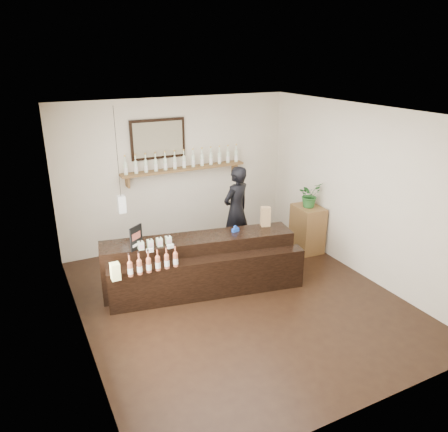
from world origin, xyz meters
TOP-DOWN VIEW (x-y plane):
  - ground at (0.00, 0.00)m, footprint 5.00×5.00m
  - room_shell at (0.00, 0.00)m, footprint 5.00×5.00m
  - back_wall_decor at (-0.14, 2.37)m, footprint 2.66×0.96m
  - counter at (-0.37, 0.59)m, footprint 3.06×1.36m
  - promo_sign at (-1.33, 0.69)m, footprint 0.22×0.17m
  - paper_bag at (0.83, 0.63)m, footprint 0.18×0.15m
  - tape_dispenser at (0.26, 0.63)m, footprint 0.13×0.07m
  - side_cabinet at (2.00, 1.01)m, footprint 0.47×0.63m
  - potted_plant at (2.00, 1.01)m, footprint 0.47×0.42m
  - shopkeeper at (0.77, 1.55)m, footprint 0.79×0.65m

SIDE VIEW (x-z plane):
  - ground at x=0.00m, z-range 0.00..0.00m
  - counter at x=-0.37m, z-range -0.10..0.89m
  - side_cabinet at x=2.00m, z-range 0.00..0.87m
  - tape_dispenser at x=0.26m, z-range 0.83..0.93m
  - shopkeeper at x=0.77m, z-range 0.00..1.87m
  - paper_bag at x=0.83m, z-range 0.84..1.17m
  - promo_sign at x=-1.33m, z-range 0.84..1.20m
  - potted_plant at x=2.00m, z-range 0.87..1.33m
  - room_shell at x=0.00m, z-range -0.80..4.20m
  - back_wall_decor at x=-0.14m, z-range 0.91..2.60m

